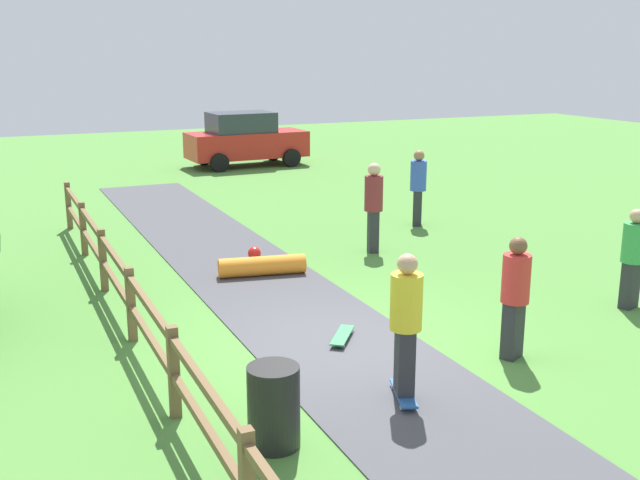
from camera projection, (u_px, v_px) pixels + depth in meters
ground_plane at (333, 343)px, 10.90m from camera, size 60.00×60.00×0.00m
asphalt_path at (333, 342)px, 10.90m from camera, size 2.40×28.00×0.02m
wooden_fence at (149, 326)px, 9.70m from camera, size 0.12×18.12×1.10m
trash_bin at (274, 407)px, 7.99m from camera, size 0.56×0.56×0.90m
skater_riding at (405, 320)px, 8.87m from camera, size 0.48×0.82×1.81m
skater_fallen at (261, 265)px, 14.11m from camera, size 1.65×1.36×0.36m
skateboard_loose at (342, 336)px, 10.94m from camera, size 0.65×0.76×0.08m
bystander_red at (515, 292)px, 10.17m from camera, size 0.51×0.51×1.70m
bystander_maroon at (374, 203)px, 15.55m from camera, size 0.48×0.48×1.86m
bystander_blue at (418, 184)px, 17.91m from camera, size 0.53×0.53×1.80m
bystander_green at (633, 254)px, 12.18m from camera, size 0.48×0.48×1.64m
parked_car_red at (245, 139)px, 27.04m from camera, size 4.26×2.12×1.92m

